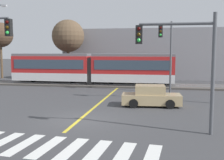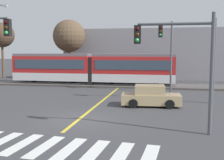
{
  "view_description": "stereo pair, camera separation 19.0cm",
  "coord_description": "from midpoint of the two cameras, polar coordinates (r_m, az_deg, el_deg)",
  "views": [
    {
      "loc": [
        4.74,
        -15.3,
        4.05
      ],
      "look_at": [
        0.65,
        7.06,
        1.6
      ],
      "focal_mm": 45.0,
      "sensor_mm": 36.0,
      "label": 1
    },
    {
      "loc": [
        4.92,
        -15.27,
        4.05
      ],
      "look_at": [
        0.65,
        7.06,
        1.6
      ],
      "focal_mm": 45.0,
      "sensor_mm": 36.0,
      "label": 2
    }
  ],
  "objects": [
    {
      "name": "sedan_crossing",
      "position": [
        20.45,
        7.69,
        -3.34
      ],
      "size": [
        4.32,
        2.16,
        1.52
      ],
      "color": "tan",
      "rests_on": "ground"
    },
    {
      "name": "bare_tree_far_west",
      "position": [
        43.09,
        -21.85,
        8.45
      ],
      "size": [
        3.5,
        3.5,
        7.9
      ],
      "color": "brown",
      "rests_on": "ground"
    },
    {
      "name": "crosswalk_stripe_5",
      "position": [
        11.96,
        -8.72,
        -13.69
      ],
      "size": [
        0.79,
        2.84,
        0.01
      ],
      "primitive_type": "cube",
      "rotation": [
        0.0,
        0.0,
        -0.08
      ],
      "color": "silver",
      "rests_on": "ground"
    },
    {
      "name": "rail_near",
      "position": [
        30.88,
        1.28,
        -0.95
      ],
      "size": [
        120.0,
        0.08,
        0.1
      ],
      "primitive_type": "cube",
      "color": "#939399",
      "rests_on": "track_bed"
    },
    {
      "name": "crosswalk_stripe_4",
      "position": [
        12.43,
        -13.49,
        -13.03
      ],
      "size": [
        0.79,
        2.84,
        0.01
      ],
      "primitive_type": "cube",
      "rotation": [
        0.0,
        0.0,
        -0.08
      ],
      "color": "silver",
      "rests_on": "ground"
    },
    {
      "name": "building_backdrop_far",
      "position": [
        41.3,
        8.38,
        5.3
      ],
      "size": [
        25.7,
        6.0,
        6.97
      ],
      "primitive_type": "cube",
      "color": "gray",
      "rests_on": "ground"
    },
    {
      "name": "traffic_light_far_right",
      "position": [
        26.75,
        9.53,
        6.78
      ],
      "size": [
        3.25,
        0.38,
        6.65
      ],
      "color": "#515459",
      "rests_on": "ground"
    },
    {
      "name": "ground_plane",
      "position": [
        16.53,
        -7.03,
        -8.08
      ],
      "size": [
        200.0,
        200.0,
        0.0
      ],
      "primitive_type": "plane",
      "color": "#3D3D3F"
    },
    {
      "name": "rail_far",
      "position": [
        32.29,
        1.68,
        -0.64
      ],
      "size": [
        120.0,
        0.08,
        0.1
      ],
      "primitive_type": "cube",
      "color": "#939399",
      "rests_on": "track_bed"
    },
    {
      "name": "crosswalk_stripe_2",
      "position": [
        13.58,
        -21.86,
        -11.65
      ],
      "size": [
        0.79,
        2.84,
        0.01
      ],
      "primitive_type": "cube",
      "rotation": [
        0.0,
        0.0,
        -0.08
      ],
      "color": "silver",
      "rests_on": "ground"
    },
    {
      "name": "lane_centre_line",
      "position": [
        21.78,
        -2.65,
        -4.57
      ],
      "size": [
        0.2,
        16.27,
        0.01
      ],
      "primitive_type": "cube",
      "color": "gold",
      "rests_on": "ground"
    },
    {
      "name": "light_rail_tram",
      "position": [
        32.08,
        -4.3,
        2.56
      ],
      "size": [
        18.5,
        2.64,
        3.43
      ],
      "color": "silver",
      "rests_on": "track_bed"
    },
    {
      "name": "traffic_light_near_right",
      "position": [
        13.8,
        14.31,
        4.93
      ],
      "size": [
        3.75,
        0.38,
        5.78
      ],
      "color": "#515459",
      "rests_on": "ground"
    },
    {
      "name": "crosswalk_stripe_6",
      "position": [
        11.59,
        -3.58,
        -14.3
      ],
      "size": [
        0.79,
        2.84,
        0.01
      ],
      "primitive_type": "cube",
      "rotation": [
        0.0,
        0.0,
        -0.08
      ],
      "color": "silver",
      "rests_on": "ground"
    },
    {
      "name": "bare_tree_west",
      "position": [
        38.35,
        -9.06,
        8.81
      ],
      "size": [
        4.32,
        4.32,
        8.06
      ],
      "color": "brown",
      "rests_on": "ground"
    },
    {
      "name": "crosswalk_stripe_7",
      "position": [
        11.31,
        1.9,
        -14.83
      ],
      "size": [
        0.79,
        2.84,
        0.01
      ],
      "primitive_type": "cube",
      "rotation": [
        0.0,
        0.0,
        -0.08
      ],
      "color": "silver",
      "rests_on": "ground"
    },
    {
      "name": "crosswalk_stripe_8",
      "position": [
        11.13,
        7.63,
        -15.24
      ],
      "size": [
        0.79,
        2.84,
        0.01
      ],
      "primitive_type": "cube",
      "rotation": [
        0.0,
        0.0,
        -0.08
      ],
      "color": "silver",
      "rests_on": "ground"
    },
    {
      "name": "traffic_light_mid_right",
      "position": [
        22.21,
        16.3,
        6.41
      ],
      "size": [
        4.25,
        0.38,
        6.39
      ],
      "color": "#515459",
      "rests_on": "ground"
    },
    {
      "name": "track_bed",
      "position": [
        31.6,
        1.48,
        -1.05
      ],
      "size": [
        120.0,
        4.0,
        0.18
      ],
      "primitive_type": "cube",
      "color": "#4C4742",
      "rests_on": "ground"
    },
    {
      "name": "crosswalk_stripe_3",
      "position": [
        12.97,
        -17.87,
        -12.34
      ],
      "size": [
        0.79,
        2.84,
        0.01
      ],
      "primitive_type": "cube",
      "rotation": [
        0.0,
        0.0,
        -0.08
      ],
      "color": "silver",
      "rests_on": "ground"
    }
  ]
}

